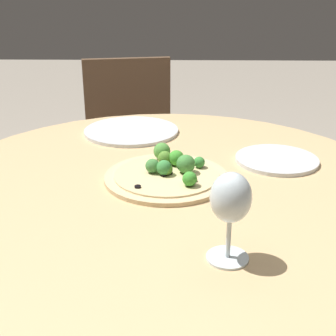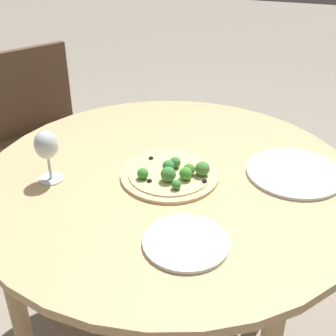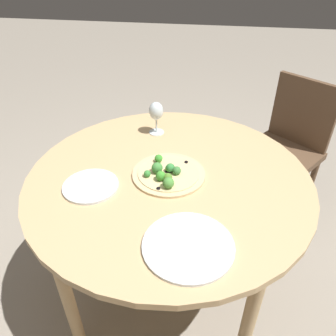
{
  "view_description": "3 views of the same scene",
  "coord_description": "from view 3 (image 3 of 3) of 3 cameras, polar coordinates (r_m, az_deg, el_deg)",
  "views": [
    {
      "loc": [
        -0.02,
        0.98,
        1.15
      ],
      "look_at": [
        -0.0,
        0.0,
        0.75
      ],
      "focal_mm": 50.0,
      "sensor_mm": 36.0,
      "label": 1
    },
    {
      "loc": [
        -1.09,
        -0.31,
        1.44
      ],
      "look_at": [
        -0.0,
        0.0,
        0.75
      ],
      "focal_mm": 50.0,
      "sensor_mm": 36.0,
      "label": 2
    },
    {
      "loc": [
        0.16,
        -1.01,
        1.48
      ],
      "look_at": [
        -0.0,
        0.0,
        0.75
      ],
      "focal_mm": 35.0,
      "sensor_mm": 36.0,
      "label": 3
    }
  ],
  "objects": [
    {
      "name": "ground_plane",
      "position": [
        1.8,
        0.1,
        -19.89
      ],
      "size": [
        12.0,
        12.0,
        0.0
      ],
      "primitive_type": "plane",
      "color": "gray"
    },
    {
      "name": "dining_table",
      "position": [
        1.32,
        0.13,
        -3.91
      ],
      "size": [
        1.1,
        1.1,
        0.72
      ],
      "color": "tan",
      "rests_on": "ground_plane"
    },
    {
      "name": "chair_2",
      "position": [
        2.1,
        19.92,
        3.79
      ],
      "size": [
        0.56,
        0.56,
        0.82
      ],
      "rotation": [
        0.0,
        0.0,
        -0.66
      ],
      "color": "brown",
      "rests_on": "ground_plane"
    },
    {
      "name": "pizza",
      "position": [
        1.26,
        -0.18,
        -0.82
      ],
      "size": [
        0.28,
        0.28,
        0.06
      ],
      "color": "#DBBC89",
      "rests_on": "dining_table"
    },
    {
      "name": "wine_glass",
      "position": [
        1.5,
        -2.08,
        9.69
      ],
      "size": [
        0.07,
        0.07,
        0.15
      ],
      "color": "silver",
      "rests_on": "dining_table"
    },
    {
      "name": "plate_near",
      "position": [
        1.01,
        3.54,
        -13.33
      ],
      "size": [
        0.28,
        0.28,
        0.01
      ],
      "color": "silver",
      "rests_on": "dining_table"
    },
    {
      "name": "plate_far",
      "position": [
        1.24,
        -13.32,
        -3.05
      ],
      "size": [
        0.21,
        0.21,
        0.01
      ],
      "color": "silver",
      "rests_on": "dining_table"
    }
  ]
}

